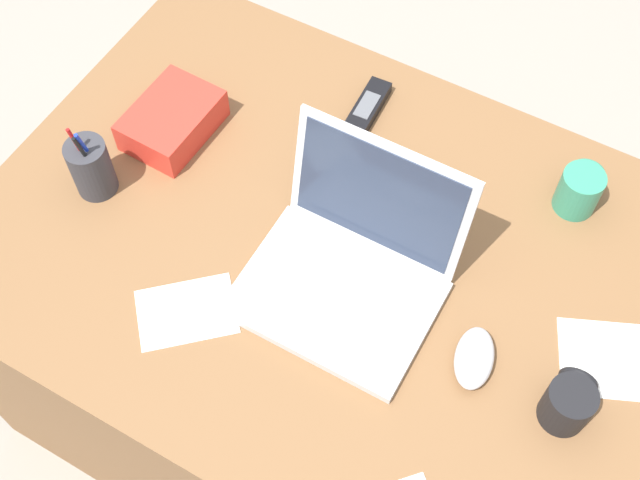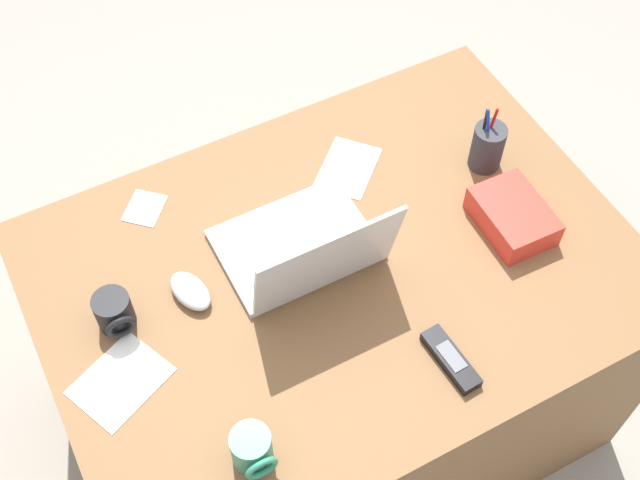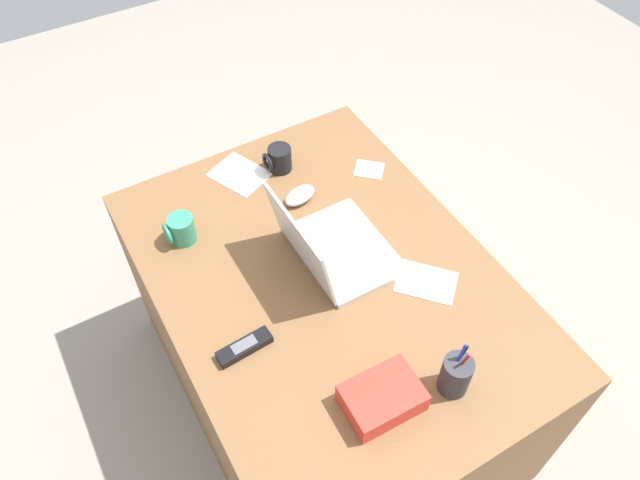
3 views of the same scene
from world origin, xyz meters
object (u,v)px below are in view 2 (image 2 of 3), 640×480
Objects in this scene: coffee_mug_white at (252,450)px; snack_bag at (513,216)px; pen_holder at (487,147)px; laptop at (305,250)px; cordless_phone at (451,359)px; computer_mouse at (190,291)px; coffee_mug_tall at (115,313)px.

snack_bag is at bearing -163.34° from coffee_mug_white.
pen_holder reaches higher than snack_bag.
cordless_phone is (-0.15, 0.35, -0.04)m from laptop.
coffee_mug_tall is (0.16, -0.01, 0.02)m from computer_mouse.
coffee_mug_white is 0.51× the size of pen_holder.
coffee_mug_white reaches higher than coffee_mug_tall.
coffee_mug_tall is at bearing 0.47° from pen_holder.
coffee_mug_white is at bearing 26.90° from pen_holder.
snack_bag is at bearing -143.71° from cordless_phone.
snack_bag is at bearing 164.62° from laptop.
laptop is 0.45m from coffee_mug_white.
coffee_mug_tall reaches higher than snack_bag.
snack_bag is at bearing 74.53° from pen_holder.
cordless_phone is at bearing 179.62° from coffee_mug_white.
snack_bag is at bearing 168.79° from coffee_mug_tall.
laptop is at bearing -15.38° from snack_bag.
computer_mouse is at bearing -95.02° from coffee_mug_white.
cordless_phone is at bearing 144.73° from coffee_mug_tall.
laptop reaches higher than computer_mouse.
coffee_mug_tall is 0.48× the size of snack_bag.
coffee_mug_tall is (0.12, -0.39, -0.00)m from coffee_mug_white.
computer_mouse is at bearing -8.45° from laptop.
laptop is 1.88× the size of pen_holder.
snack_bag is (-0.73, -0.22, -0.01)m from coffee_mug_white.
coffee_mug_white reaches higher than computer_mouse.
laptop is 2.92× the size of computer_mouse.
laptop is at bearing 6.16° from pen_holder.
computer_mouse is at bearing -43.98° from cordless_phone.
computer_mouse is 0.55m from cordless_phone.
coffee_mug_white is 0.48× the size of snack_bag.
cordless_phone is 0.38m from snack_bag.
snack_bag is (-0.45, 0.12, -0.02)m from laptop.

